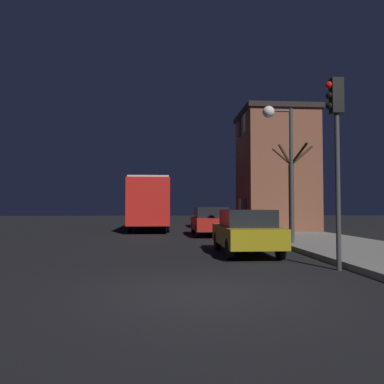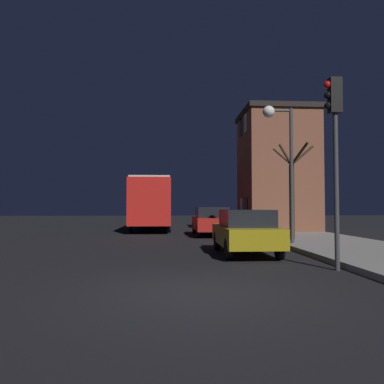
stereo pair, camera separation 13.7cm
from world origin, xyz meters
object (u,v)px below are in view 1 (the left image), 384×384
object	(u,v)px
car_mid_lane	(210,221)
bus	(151,200)
car_near_lane	(246,231)
traffic_light	(336,133)
streetlamp	(280,142)
bare_tree	(292,188)

from	to	relation	value
car_mid_lane	bus	bearing A→B (deg)	119.51
bus	car_near_lane	distance (m)	14.77
traffic_light	car_near_lane	xyz separation A→B (m)	(-1.60, 3.29, -2.68)
streetlamp	car_mid_lane	world-z (taller)	streetlamp
traffic_light	bare_tree	world-z (taller)	traffic_light
streetlamp	bus	size ratio (longest dim) A/B	0.50
bare_tree	bus	world-z (taller)	bare_tree
streetlamp	traffic_light	world-z (taller)	streetlamp
car_near_lane	car_mid_lane	distance (m)	8.13
bare_tree	car_mid_lane	xyz separation A→B (m)	(-3.06, 4.48, -1.58)
traffic_light	car_near_lane	distance (m)	4.54
bus	car_near_lane	world-z (taller)	bus
traffic_light	car_mid_lane	distance (m)	11.85
bus	traffic_light	bearing A→B (deg)	-73.22
streetlamp	car_near_lane	bearing A→B (deg)	-132.08
bare_tree	car_near_lane	distance (m)	4.90
bare_tree	car_near_lane	bearing A→B (deg)	-127.95
traffic_light	bus	xyz separation A→B (m)	(-5.29, 17.54, -1.42)
traffic_light	bus	bearing A→B (deg)	106.78
streetlamp	bare_tree	xyz separation A→B (m)	(1.01, 1.62, -1.74)
bus	bare_tree	bearing A→B (deg)	-58.39
traffic_light	bus	world-z (taller)	traffic_light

